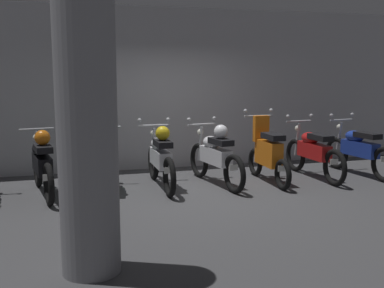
{
  "coord_description": "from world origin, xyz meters",
  "views": [
    {
      "loc": [
        -2.15,
        -7.27,
        2.0
      ],
      "look_at": [
        0.04,
        0.38,
        0.75
      ],
      "focal_mm": 44.15,
      "sensor_mm": 36.0,
      "label": 1
    }
  ],
  "objects_px": {
    "motorbike_slot_5": "(268,153)",
    "motorbike_slot_7": "(359,150)",
    "support_pillar": "(87,110)",
    "motorbike_slot_4": "(215,155)",
    "motorbike_slot_3": "(160,157)",
    "motorbike_slot_1": "(42,163)",
    "motorbike_slot_2": "(103,160)",
    "motorbike_slot_6": "(313,152)"
  },
  "relations": [
    {
      "from": "motorbike_slot_3",
      "to": "motorbike_slot_7",
      "type": "xyz_separation_m",
      "value": [
        3.86,
        -0.09,
        -0.04
      ]
    },
    {
      "from": "motorbike_slot_6",
      "to": "motorbike_slot_7",
      "type": "distance_m",
      "value": 0.96
    },
    {
      "from": "support_pillar",
      "to": "motorbike_slot_5",
      "type": "bearing_deg",
      "value": 42.39
    },
    {
      "from": "motorbike_slot_4",
      "to": "motorbike_slot_7",
      "type": "relative_size",
      "value": 1.0
    },
    {
      "from": "motorbike_slot_5",
      "to": "support_pillar",
      "type": "distance_m",
      "value": 4.64
    },
    {
      "from": "motorbike_slot_6",
      "to": "motorbike_slot_2",
      "type": "bearing_deg",
      "value": 179.11
    },
    {
      "from": "motorbike_slot_2",
      "to": "motorbike_slot_5",
      "type": "xyz_separation_m",
      "value": [
        2.9,
        -0.13,
        0.0
      ]
    },
    {
      "from": "motorbike_slot_2",
      "to": "motorbike_slot_4",
      "type": "height_order",
      "value": "motorbike_slot_4"
    },
    {
      "from": "motorbike_slot_2",
      "to": "motorbike_slot_7",
      "type": "relative_size",
      "value": 1.0
    },
    {
      "from": "motorbike_slot_1",
      "to": "motorbike_slot_5",
      "type": "height_order",
      "value": "motorbike_slot_5"
    },
    {
      "from": "motorbike_slot_1",
      "to": "motorbike_slot_5",
      "type": "distance_m",
      "value": 3.87
    },
    {
      "from": "motorbike_slot_3",
      "to": "motorbike_slot_5",
      "type": "height_order",
      "value": "motorbike_slot_5"
    },
    {
      "from": "motorbike_slot_1",
      "to": "motorbike_slot_4",
      "type": "bearing_deg",
      "value": -1.68
    },
    {
      "from": "motorbike_slot_1",
      "to": "motorbike_slot_5",
      "type": "relative_size",
      "value": 1.16
    },
    {
      "from": "motorbike_slot_1",
      "to": "motorbike_slot_5",
      "type": "xyz_separation_m",
      "value": [
        3.87,
        -0.15,
        0.0
      ]
    },
    {
      "from": "motorbike_slot_1",
      "to": "motorbike_slot_6",
      "type": "height_order",
      "value": "motorbike_slot_6"
    },
    {
      "from": "motorbike_slot_1",
      "to": "motorbike_slot_7",
      "type": "height_order",
      "value": "motorbike_slot_7"
    },
    {
      "from": "motorbike_slot_1",
      "to": "motorbike_slot_4",
      "type": "distance_m",
      "value": 2.9
    },
    {
      "from": "motorbike_slot_2",
      "to": "motorbike_slot_4",
      "type": "bearing_deg",
      "value": -1.95
    },
    {
      "from": "support_pillar",
      "to": "motorbike_slot_1",
      "type": "bearing_deg",
      "value": 99.56
    },
    {
      "from": "motorbike_slot_4",
      "to": "motorbike_slot_7",
      "type": "height_order",
      "value": "same"
    },
    {
      "from": "motorbike_slot_1",
      "to": "motorbike_slot_7",
      "type": "distance_m",
      "value": 5.79
    },
    {
      "from": "motorbike_slot_1",
      "to": "motorbike_slot_7",
      "type": "xyz_separation_m",
      "value": [
        5.79,
        -0.1,
        -0.03
      ]
    },
    {
      "from": "motorbike_slot_6",
      "to": "motorbike_slot_5",
      "type": "bearing_deg",
      "value": -175.73
    },
    {
      "from": "motorbike_slot_4",
      "to": "motorbike_slot_5",
      "type": "relative_size",
      "value": 1.15
    },
    {
      "from": "motorbike_slot_5",
      "to": "support_pillar",
      "type": "relative_size",
      "value": 0.52
    },
    {
      "from": "motorbike_slot_7",
      "to": "support_pillar",
      "type": "bearing_deg",
      "value": -149.56
    },
    {
      "from": "motorbike_slot_3",
      "to": "support_pillar",
      "type": "relative_size",
      "value": 0.6
    },
    {
      "from": "motorbike_slot_4",
      "to": "support_pillar",
      "type": "xyz_separation_m",
      "value": [
        -2.36,
        -3.1,
        1.09
      ]
    },
    {
      "from": "motorbike_slot_7",
      "to": "support_pillar",
      "type": "height_order",
      "value": "support_pillar"
    },
    {
      "from": "motorbike_slot_1",
      "to": "motorbike_slot_2",
      "type": "xyz_separation_m",
      "value": [
        0.97,
        -0.02,
        0.0
      ]
    },
    {
      "from": "motorbike_slot_5",
      "to": "support_pillar",
      "type": "bearing_deg",
      "value": -137.61
    },
    {
      "from": "motorbike_slot_6",
      "to": "support_pillar",
      "type": "distance_m",
      "value": 5.42
    },
    {
      "from": "motorbike_slot_3",
      "to": "motorbike_slot_5",
      "type": "relative_size",
      "value": 1.16
    },
    {
      "from": "motorbike_slot_1",
      "to": "support_pillar",
      "type": "distance_m",
      "value": 3.41
    },
    {
      "from": "motorbike_slot_3",
      "to": "motorbike_slot_6",
      "type": "height_order",
      "value": "same"
    },
    {
      "from": "motorbike_slot_5",
      "to": "motorbike_slot_7",
      "type": "bearing_deg",
      "value": 1.51
    },
    {
      "from": "motorbike_slot_5",
      "to": "support_pillar",
      "type": "height_order",
      "value": "support_pillar"
    },
    {
      "from": "motorbike_slot_7",
      "to": "motorbike_slot_3",
      "type": "bearing_deg",
      "value": 178.67
    },
    {
      "from": "support_pillar",
      "to": "motorbike_slot_3",
      "type": "bearing_deg",
      "value": 66.28
    },
    {
      "from": "motorbike_slot_7",
      "to": "motorbike_slot_5",
      "type": "bearing_deg",
      "value": -178.49
    },
    {
      "from": "motorbike_slot_3",
      "to": "motorbike_slot_7",
      "type": "distance_m",
      "value": 3.86
    }
  ]
}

